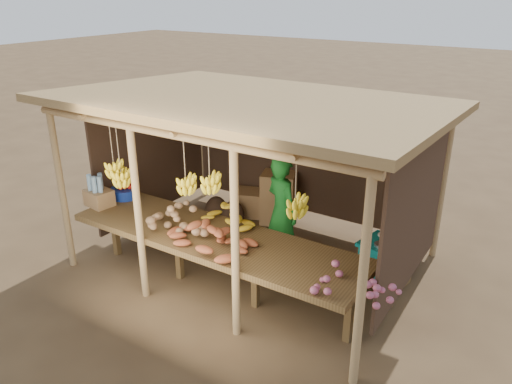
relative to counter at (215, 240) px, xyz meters
The scene contains 13 objects.
ground 1.20m from the counter, 90.00° to the left, with size 60.00×60.00×0.00m, color brown.
stall_structure 1.47m from the counter, 88.45° to the left, with size 4.70×3.50×2.43m.
counter is the anchor object (origin of this frame).
potato_heap 0.53m from the counter, behind, with size 0.97×0.58×0.37m, color #9F7752, non-canonical shape.
sweet_potato_heap 0.33m from the counter, 71.75° to the right, with size 1.03×0.62×0.36m, color #9E4A28, non-canonical shape.
onion_heap 1.93m from the counter, ahead, with size 0.82×0.49×0.36m, color #BA5A75, non-canonical shape.
banana_pile 0.47m from the counter, 93.55° to the left, with size 0.66×0.39×0.35m, color yellow, non-canonical shape.
tomato_basin 1.85m from the counter, behind, with size 0.41×0.41×0.21m.
bottle_box 1.92m from the counter, behind, with size 0.40×0.33×0.46m.
vendor 1.13m from the counter, 72.87° to the left, with size 0.58×0.38×1.58m, color #176A20.
tarp_crate 2.25m from the counter, 38.44° to the left, with size 0.72×0.65×0.74m.
carton_stack 2.24m from the counter, 103.81° to the left, with size 1.22×0.56×0.86m.
burlap_sacks 2.07m from the counter, 122.72° to the left, with size 0.72×0.37×0.51m.
Camera 1 is at (3.36, -5.26, 3.63)m, focal length 35.00 mm.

